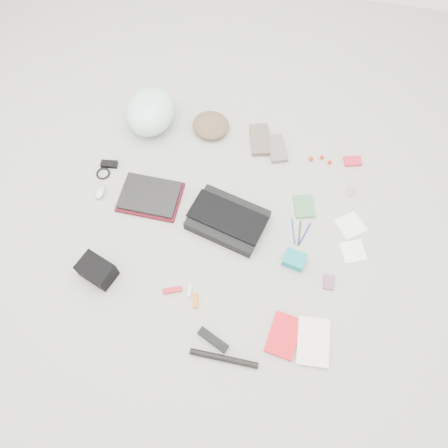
% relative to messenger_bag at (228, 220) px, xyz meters
% --- Properties ---
extents(ground_plane, '(4.00, 4.00, 0.00)m').
position_rel_messenger_bag_xyz_m(ground_plane, '(-0.01, -0.04, -0.03)').
color(ground_plane, gray).
extents(messenger_bag, '(0.44, 0.36, 0.06)m').
position_rel_messenger_bag_xyz_m(messenger_bag, '(0.00, 0.00, 0.00)').
color(messenger_bag, black).
rests_on(messenger_bag, ground_plane).
extents(bag_flap, '(0.43, 0.27, 0.01)m').
position_rel_messenger_bag_xyz_m(bag_flap, '(0.00, 0.00, 0.04)').
color(bag_flap, black).
rests_on(bag_flap, messenger_bag).
extents(laptop_sleeve, '(0.33, 0.25, 0.02)m').
position_rel_messenger_bag_xyz_m(laptop_sleeve, '(-0.45, 0.06, -0.02)').
color(laptop_sleeve, '#520E19').
rests_on(laptop_sleeve, ground_plane).
extents(laptop, '(0.31, 0.23, 0.02)m').
position_rel_messenger_bag_xyz_m(laptop, '(-0.45, 0.06, 0.00)').
color(laptop, black).
rests_on(laptop, laptop_sleeve).
extents(bike_helmet, '(0.28, 0.35, 0.21)m').
position_rel_messenger_bag_xyz_m(bike_helmet, '(-0.58, 0.56, 0.07)').
color(bike_helmet, '#B5F0DD').
rests_on(bike_helmet, ground_plane).
extents(beanie, '(0.29, 0.28, 0.08)m').
position_rel_messenger_bag_xyz_m(beanie, '(-0.23, 0.59, 0.01)').
color(beanie, brown).
rests_on(beanie, ground_plane).
extents(mitten_left, '(0.16, 0.24, 0.03)m').
position_rel_messenger_bag_xyz_m(mitten_left, '(0.07, 0.57, -0.02)').
color(mitten_left, brown).
rests_on(mitten_left, ground_plane).
extents(mitten_right, '(0.15, 0.21, 0.03)m').
position_rel_messenger_bag_xyz_m(mitten_right, '(0.18, 0.53, -0.02)').
color(mitten_right, '#6E625C').
rests_on(mitten_right, ground_plane).
extents(power_brick, '(0.10, 0.06, 0.03)m').
position_rel_messenger_bag_xyz_m(power_brick, '(-0.74, 0.21, -0.02)').
color(power_brick, black).
rests_on(power_brick, ground_plane).
extents(cable_coil, '(0.09, 0.09, 0.01)m').
position_rel_messenger_bag_xyz_m(cable_coil, '(-0.75, 0.15, -0.03)').
color(cable_coil, black).
rests_on(cable_coil, ground_plane).
extents(mouse, '(0.05, 0.09, 0.03)m').
position_rel_messenger_bag_xyz_m(mouse, '(-0.72, 0.02, -0.02)').
color(mouse, '#A9ABB6').
rests_on(mouse, ground_plane).
extents(camera_bag, '(0.20, 0.17, 0.11)m').
position_rel_messenger_bag_xyz_m(camera_bag, '(-0.57, -0.42, 0.02)').
color(camera_bag, black).
rests_on(camera_bag, ground_plane).
extents(multitool, '(0.10, 0.06, 0.01)m').
position_rel_messenger_bag_xyz_m(multitool, '(-0.19, -0.43, -0.02)').
color(multitool, '#A4101F').
rests_on(multitool, ground_plane).
extents(toiletry_tube_white, '(0.02, 0.07, 0.02)m').
position_rel_messenger_bag_xyz_m(toiletry_tube_white, '(-0.10, -0.41, -0.02)').
color(toiletry_tube_white, silver).
rests_on(toiletry_tube_white, ground_plane).
extents(toiletry_tube_orange, '(0.04, 0.07, 0.02)m').
position_rel_messenger_bag_xyz_m(toiletry_tube_orange, '(-0.06, -0.46, -0.02)').
color(toiletry_tube_orange, '#E45F09').
rests_on(toiletry_tube_orange, ground_plane).
extents(u_lock, '(0.16, 0.10, 0.03)m').
position_rel_messenger_bag_xyz_m(u_lock, '(0.07, -0.62, -0.02)').
color(u_lock, black).
rests_on(u_lock, ground_plane).
extents(bike_pump, '(0.32, 0.03, 0.03)m').
position_rel_messenger_bag_xyz_m(bike_pump, '(0.13, -0.69, -0.02)').
color(bike_pump, black).
rests_on(bike_pump, ground_plane).
extents(book_red, '(0.16, 0.22, 0.02)m').
position_rel_messenger_bag_xyz_m(book_red, '(0.39, -0.53, -0.02)').
color(book_red, red).
rests_on(book_red, ground_plane).
extents(book_white, '(0.17, 0.24, 0.02)m').
position_rel_messenger_bag_xyz_m(book_white, '(0.53, -0.53, -0.02)').
color(book_white, beige).
rests_on(book_white, ground_plane).
extents(notepad, '(0.14, 0.16, 0.02)m').
position_rel_messenger_bag_xyz_m(notepad, '(0.39, 0.18, -0.02)').
color(notepad, '#3B6B44').
rests_on(notepad, ground_plane).
extents(pen_blue, '(0.05, 0.14, 0.01)m').
position_rel_messenger_bag_xyz_m(pen_blue, '(0.35, 0.02, -0.03)').
color(pen_blue, navy).
rests_on(pen_blue, ground_plane).
extents(pen_black, '(0.02, 0.15, 0.01)m').
position_rel_messenger_bag_xyz_m(pen_black, '(0.39, 0.02, -0.03)').
color(pen_black, black).
rests_on(pen_black, ground_plane).
extents(pen_navy, '(0.05, 0.14, 0.01)m').
position_rel_messenger_bag_xyz_m(pen_navy, '(0.41, 0.02, -0.03)').
color(pen_navy, navy).
rests_on(pen_navy, ground_plane).
extents(accordion_wallet, '(0.12, 0.10, 0.05)m').
position_rel_messenger_bag_xyz_m(accordion_wallet, '(0.38, -0.15, -0.01)').
color(accordion_wallet, '#087D8C').
rests_on(accordion_wallet, ground_plane).
extents(card_deck, '(0.06, 0.08, 0.01)m').
position_rel_messenger_bag_xyz_m(card_deck, '(0.57, -0.22, -0.02)').
color(card_deck, '#7B5066').
rests_on(card_deck, ground_plane).
extents(napkin_top, '(0.18, 0.18, 0.01)m').
position_rel_messenger_bag_xyz_m(napkin_top, '(0.64, 0.12, -0.03)').
color(napkin_top, white).
rests_on(napkin_top, ground_plane).
extents(napkin_bottom, '(0.15, 0.15, 0.01)m').
position_rel_messenger_bag_xyz_m(napkin_bottom, '(0.67, -0.02, -0.03)').
color(napkin_bottom, white).
rests_on(napkin_bottom, ground_plane).
extents(lollipop_a, '(0.03, 0.03, 0.03)m').
position_rel_messenger_bag_xyz_m(lollipop_a, '(0.38, 0.50, -0.02)').
color(lollipop_a, '#B2210E').
rests_on(lollipop_a, ground_plane).
extents(lollipop_b, '(0.03, 0.03, 0.02)m').
position_rel_messenger_bag_xyz_m(lollipop_b, '(0.44, 0.53, -0.02)').
color(lollipop_b, '#BD1F00').
rests_on(lollipop_b, ground_plane).
extents(lollipop_c, '(0.03, 0.03, 0.02)m').
position_rel_messenger_bag_xyz_m(lollipop_c, '(0.49, 0.50, -0.02)').
color(lollipop_c, '#BA1902').
rests_on(lollipop_c, ground_plane).
extents(altoids_tin, '(0.11, 0.09, 0.02)m').
position_rel_messenger_bag_xyz_m(altoids_tin, '(0.62, 0.54, -0.02)').
color(altoids_tin, red).
rests_on(altoids_tin, ground_plane).
extents(stamp_sheet, '(0.06, 0.07, 0.00)m').
position_rel_messenger_bag_xyz_m(stamp_sheet, '(0.63, 0.34, -0.03)').
color(stamp_sheet, '#A57D91').
rests_on(stamp_sheet, ground_plane).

